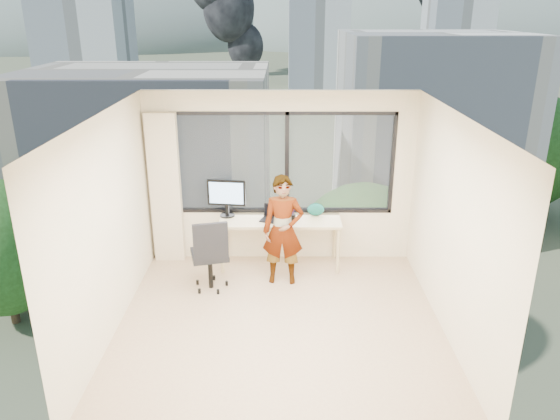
{
  "coord_description": "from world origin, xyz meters",
  "views": [
    {
      "loc": [
        0.03,
        -5.71,
        3.68
      ],
      "look_at": [
        0.0,
        1.0,
        1.15
      ],
      "focal_mm": 34.3,
      "sensor_mm": 36.0,
      "label": 1
    }
  ],
  "objects_px": {
    "monitor": "(227,198)",
    "person": "(283,230)",
    "laptop": "(271,214)",
    "chair": "(209,252)",
    "handbag": "(316,209)",
    "desk": "(280,243)",
    "game_console": "(280,212)"
  },
  "relations": [
    {
      "from": "monitor",
      "to": "handbag",
      "type": "bearing_deg",
      "value": 8.14
    },
    {
      "from": "laptop",
      "to": "monitor",
      "type": "bearing_deg",
      "value": -177.17
    },
    {
      "from": "monitor",
      "to": "person",
      "type": "bearing_deg",
      "value": -30.57
    },
    {
      "from": "monitor",
      "to": "laptop",
      "type": "bearing_deg",
      "value": -8.87
    },
    {
      "from": "person",
      "to": "game_console",
      "type": "height_order",
      "value": "person"
    },
    {
      "from": "person",
      "to": "handbag",
      "type": "bearing_deg",
      "value": 56.48
    },
    {
      "from": "laptop",
      "to": "chair",
      "type": "bearing_deg",
      "value": -123.17
    },
    {
      "from": "monitor",
      "to": "handbag",
      "type": "distance_m",
      "value": 1.35
    },
    {
      "from": "person",
      "to": "game_console",
      "type": "bearing_deg",
      "value": 96.86
    },
    {
      "from": "chair",
      "to": "game_console",
      "type": "relative_size",
      "value": 3.77
    },
    {
      "from": "desk",
      "to": "handbag",
      "type": "xyz_separation_m",
      "value": [
        0.54,
        0.17,
        0.47
      ]
    },
    {
      "from": "game_console",
      "to": "handbag",
      "type": "relative_size",
      "value": 1.14
    },
    {
      "from": "desk",
      "to": "game_console",
      "type": "distance_m",
      "value": 0.47
    },
    {
      "from": "chair",
      "to": "game_console",
      "type": "height_order",
      "value": "chair"
    },
    {
      "from": "desk",
      "to": "person",
      "type": "height_order",
      "value": "person"
    },
    {
      "from": "desk",
      "to": "person",
      "type": "relative_size",
      "value": 1.14
    },
    {
      "from": "chair",
      "to": "person",
      "type": "xyz_separation_m",
      "value": [
        1.01,
        0.2,
        0.25
      ]
    },
    {
      "from": "chair",
      "to": "handbag",
      "type": "relative_size",
      "value": 4.28
    },
    {
      "from": "laptop",
      "to": "handbag",
      "type": "bearing_deg",
      "value": 36.78
    },
    {
      "from": "person",
      "to": "game_console",
      "type": "relative_size",
      "value": 5.49
    },
    {
      "from": "handbag",
      "to": "laptop",
      "type": "bearing_deg",
      "value": -170.93
    },
    {
      "from": "game_console",
      "to": "laptop",
      "type": "bearing_deg",
      "value": -125.73
    },
    {
      "from": "desk",
      "to": "chair",
      "type": "distance_m",
      "value": 1.21
    },
    {
      "from": "monitor",
      "to": "laptop",
      "type": "xyz_separation_m",
      "value": [
        0.67,
        -0.19,
        -0.19
      ]
    },
    {
      "from": "person",
      "to": "handbag",
      "type": "height_order",
      "value": "person"
    },
    {
      "from": "chair",
      "to": "laptop",
      "type": "relative_size",
      "value": 3.26
    },
    {
      "from": "chair",
      "to": "laptop",
      "type": "height_order",
      "value": "chair"
    },
    {
      "from": "laptop",
      "to": "desk",
      "type": "bearing_deg",
      "value": 37.94
    },
    {
      "from": "desk",
      "to": "person",
      "type": "xyz_separation_m",
      "value": [
        0.04,
        -0.5,
        0.41
      ]
    },
    {
      "from": "person",
      "to": "handbag",
      "type": "distance_m",
      "value": 0.84
    },
    {
      "from": "desk",
      "to": "laptop",
      "type": "relative_size",
      "value": 5.43
    },
    {
      "from": "game_console",
      "to": "laptop",
      "type": "relative_size",
      "value": 0.87
    }
  ]
}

